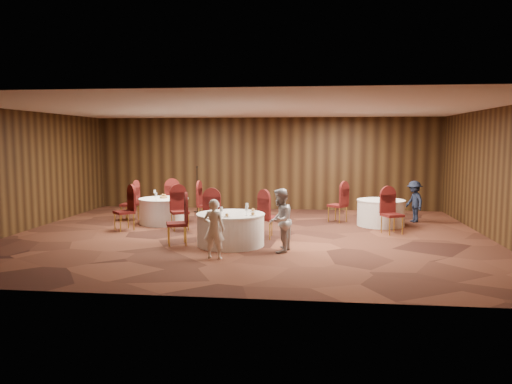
# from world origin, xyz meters

# --- Properties ---
(ground) EXTENTS (12.00, 12.00, 0.00)m
(ground) POSITION_xyz_m (0.00, 0.00, 0.00)
(ground) COLOR black
(ground) RESTS_ON ground
(room_shell) EXTENTS (12.00, 12.00, 12.00)m
(room_shell) POSITION_xyz_m (0.00, 0.00, 1.96)
(room_shell) COLOR silver
(room_shell) RESTS_ON ground
(table_main) EXTENTS (1.58, 1.58, 0.74)m
(table_main) POSITION_xyz_m (-0.23, -1.17, 0.38)
(table_main) COLOR white
(table_main) RESTS_ON ground
(table_left) EXTENTS (1.42, 1.42, 0.74)m
(table_left) POSITION_xyz_m (-2.66, 1.57, 0.38)
(table_left) COLOR white
(table_left) RESTS_ON ground
(table_right) EXTENTS (1.35, 1.35, 0.74)m
(table_right) POSITION_xyz_m (3.56, 1.93, 0.38)
(table_right) COLOR white
(table_right) RESTS_ON ground
(chairs_main) EXTENTS (2.80, 1.94, 1.00)m
(chairs_main) POSITION_xyz_m (-0.59, -0.46, 0.50)
(chairs_main) COLOR #380C0B
(chairs_main) RESTS_ON ground
(chairs_left) EXTENTS (2.89, 3.20, 1.00)m
(chairs_left) POSITION_xyz_m (-2.68, 1.58, 0.50)
(chairs_left) COLOR #380C0B
(chairs_left) RESTS_ON ground
(chairs_right) EXTENTS (2.02, 2.44, 1.00)m
(chairs_right) POSITION_xyz_m (3.03, 1.58, 0.50)
(chairs_right) COLOR #380C0B
(chairs_right) RESTS_ON ground
(tabletop_main) EXTENTS (1.04, 1.04, 0.22)m
(tabletop_main) POSITION_xyz_m (-0.09, -1.29, 0.84)
(tabletop_main) COLOR silver
(tabletop_main) RESTS_ON table_main
(tabletop_left) EXTENTS (0.81, 0.82, 0.22)m
(tabletop_left) POSITION_xyz_m (-2.66, 1.57, 0.82)
(tabletop_left) COLOR silver
(tabletop_left) RESTS_ON table_left
(tabletop_right) EXTENTS (0.08, 0.08, 0.22)m
(tabletop_right) POSITION_xyz_m (3.72, 1.72, 0.90)
(tabletop_right) COLOR silver
(tabletop_right) RESTS_ON table_right
(mic_stand) EXTENTS (0.24, 0.24, 1.55)m
(mic_stand) POSITION_xyz_m (-2.23, 3.96, 0.45)
(mic_stand) COLOR black
(mic_stand) RESTS_ON ground
(woman_a) EXTENTS (0.48, 0.35, 1.23)m
(woman_a) POSITION_xyz_m (-0.35, -2.51, 0.62)
(woman_a) COLOR white
(woman_a) RESTS_ON ground
(woman_b) EXTENTS (0.63, 0.76, 1.39)m
(woman_b) POSITION_xyz_m (0.95, -1.74, 0.69)
(woman_b) COLOR #BCBDC1
(woman_b) RESTS_ON ground
(man_c) EXTENTS (0.69, 0.90, 1.23)m
(man_c) POSITION_xyz_m (4.62, 2.68, 0.61)
(man_c) COLOR #151D30
(man_c) RESTS_ON ground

